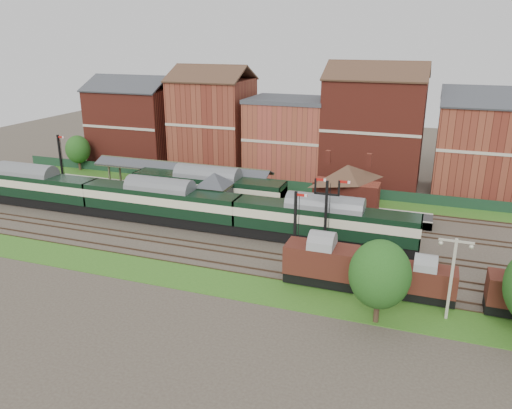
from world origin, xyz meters
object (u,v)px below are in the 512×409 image
(signal_box, at_px, (215,195))
(dmu_train, at_px, (161,202))
(platform_railcar, at_px, (208,189))
(goods_van_a, at_px, (321,261))
(semaphore_bracket, at_px, (326,213))

(signal_box, bearing_deg, dmu_train, -150.19)
(dmu_train, bearing_deg, signal_box, 29.81)
(signal_box, distance_m, platform_railcar, 4.08)
(platform_railcar, height_order, goods_van_a, platform_railcar)
(semaphore_bracket, distance_m, dmu_train, 20.95)
(goods_van_a, bearing_deg, signal_box, 142.71)
(semaphore_bracket, height_order, platform_railcar, semaphore_bracket)
(platform_railcar, distance_m, goods_van_a, 24.15)
(semaphore_bracket, relative_size, platform_railcar, 0.40)
(signal_box, bearing_deg, goods_van_a, -37.29)
(signal_box, height_order, platform_railcar, signal_box)
(semaphore_bracket, xyz_separation_m, platform_railcar, (-17.46, 9.00, -1.88))
(platform_railcar, bearing_deg, goods_van_a, -39.94)
(semaphore_bracket, distance_m, platform_railcar, 19.74)
(dmu_train, relative_size, platform_railcar, 2.92)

